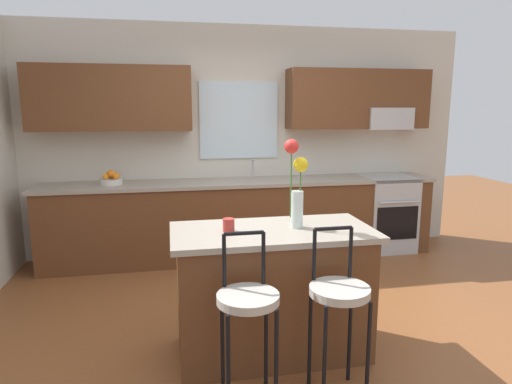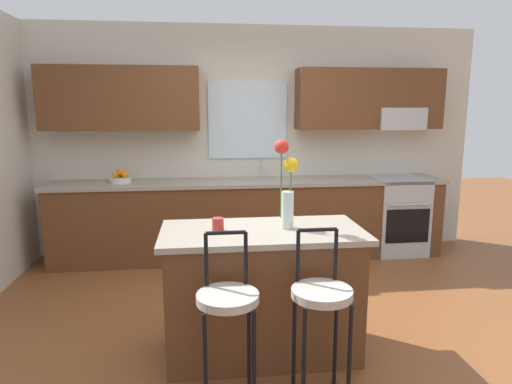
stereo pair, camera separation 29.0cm
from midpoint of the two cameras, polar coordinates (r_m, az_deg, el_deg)
The scene contains 11 objects.
ground_plane at distance 3.84m, azimuth 4.38°, elevation -16.40°, with size 14.00×14.00×0.00m, color brown.
back_wall_assembly at distance 5.39m, azimuth 0.86°, elevation 8.19°, with size 5.60×0.50×2.70m.
counter_run at distance 5.25m, azimuth 0.88°, elevation -3.41°, with size 4.56×0.64×0.92m.
sink_faucet at distance 5.30m, azimuth 2.24°, elevation 3.27°, with size 0.02×0.13×0.23m.
oven_range at distance 5.75m, azimuth 18.99°, elevation -2.82°, with size 0.60×0.64×0.92m.
kitchen_island at distance 3.24m, azimuth 3.43°, elevation -12.64°, with size 1.40×0.70×0.92m.
bar_stool_near at distance 2.63m, azimuth -0.39°, elevation -14.36°, with size 0.36×0.36×1.04m.
bar_stool_middle at distance 2.74m, azimuth 11.47°, elevation -13.50°, with size 0.36×0.36×1.04m.
flower_vase at distance 3.07m, azimuth 6.67°, elevation 0.98°, with size 0.17×0.10×0.62m.
mug_ceramic at distance 3.04m, azimuth -2.19°, elevation -4.19°, with size 0.08×0.08×0.09m, color #A52D28.
fruit_bowl_oranges at distance 5.17m, azimuth -15.43°, elevation 1.73°, with size 0.24×0.24×0.16m.
Camera 2 is at (-0.54, -3.37, 1.75)m, focal length 31.24 mm.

